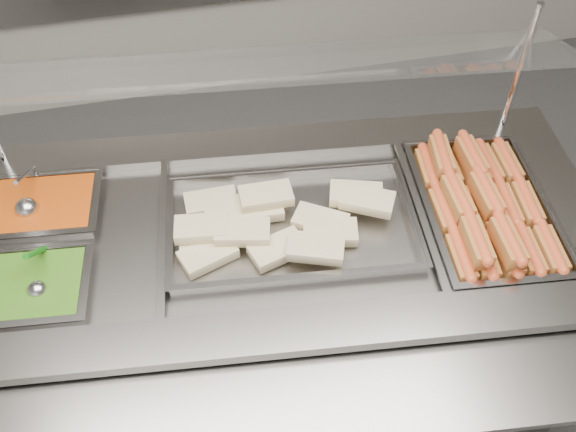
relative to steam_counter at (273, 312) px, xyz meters
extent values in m
cube|color=gray|center=(0.00, 0.00, -0.01)|extent=(2.04, 1.03, 0.95)
cube|color=gray|center=(-0.04, -0.38, 0.48)|extent=(2.05, 0.37, 0.03)
cube|color=gray|center=(0.04, 0.38, 0.48)|extent=(2.05, 0.37, 0.03)
cube|color=gray|center=(0.95, -0.11, 0.48)|extent=(0.21, 0.63, 0.03)
cube|color=black|center=(0.00, 0.00, 0.35)|extent=(1.82, 0.81, 0.02)
cube|color=gray|center=(0.47, -0.05, 0.49)|extent=(0.09, 0.62, 0.01)
cube|color=gray|center=(-0.32, 0.04, 0.49)|extent=(0.09, 0.62, 0.01)
cube|color=gray|center=(-0.06, -0.56, 0.44)|extent=(1.98, 0.49, 0.02)
cylinder|color=silver|center=(0.88, 0.26, 0.73)|extent=(0.03, 0.03, 0.48)
cube|color=silver|center=(0.02, 0.22, 0.91)|extent=(1.82, 0.52, 0.09)
cube|color=#C23E0A|center=(-0.68, 0.24, 0.45)|extent=(0.33, 0.27, 0.10)
cube|color=#1F550D|center=(-0.72, -0.08, 0.45)|extent=(0.33, 0.27, 0.10)
cube|color=brown|center=(0.52, -0.25, 0.47)|extent=(0.08, 0.17, 0.06)
cylinder|color=#DA4427|center=(0.52, -0.25, 0.50)|extent=(0.05, 0.18, 0.03)
cube|color=brown|center=(0.54, -0.06, 0.47)|extent=(0.07, 0.17, 0.06)
cylinder|color=#DA4427|center=(0.54, -0.06, 0.50)|extent=(0.05, 0.18, 0.03)
cube|color=brown|center=(0.56, 0.13, 0.47)|extent=(0.08, 0.17, 0.06)
cylinder|color=#DA4427|center=(0.56, 0.13, 0.50)|extent=(0.06, 0.18, 0.03)
cube|color=brown|center=(0.59, -0.26, 0.47)|extent=(0.08, 0.17, 0.06)
cylinder|color=#DA4427|center=(0.59, -0.26, 0.50)|extent=(0.06, 0.18, 0.03)
cube|color=brown|center=(0.61, -0.07, 0.47)|extent=(0.08, 0.17, 0.06)
cylinder|color=#DA4427|center=(0.61, -0.07, 0.50)|extent=(0.06, 0.18, 0.03)
cube|color=brown|center=(0.63, 0.12, 0.47)|extent=(0.07, 0.17, 0.06)
cylinder|color=#DA4427|center=(0.63, 0.12, 0.50)|extent=(0.05, 0.18, 0.03)
cube|color=brown|center=(0.66, -0.27, 0.47)|extent=(0.07, 0.17, 0.06)
cylinder|color=#DA4427|center=(0.66, -0.27, 0.50)|extent=(0.05, 0.18, 0.03)
cube|color=brown|center=(0.68, -0.08, 0.47)|extent=(0.08, 0.17, 0.06)
cylinder|color=#DA4427|center=(0.68, -0.08, 0.50)|extent=(0.05, 0.18, 0.03)
cube|color=brown|center=(0.70, 0.11, 0.47)|extent=(0.07, 0.17, 0.06)
cylinder|color=#DA4427|center=(0.70, 0.11, 0.50)|extent=(0.05, 0.18, 0.03)
cube|color=brown|center=(0.72, -0.27, 0.47)|extent=(0.08, 0.17, 0.06)
cylinder|color=#DA4427|center=(0.72, -0.27, 0.50)|extent=(0.06, 0.18, 0.03)
cube|color=brown|center=(0.74, -0.08, 0.47)|extent=(0.08, 0.17, 0.06)
cylinder|color=#DA4427|center=(0.74, -0.08, 0.50)|extent=(0.06, 0.18, 0.03)
cube|color=brown|center=(0.77, 0.11, 0.47)|extent=(0.07, 0.17, 0.06)
cylinder|color=#DA4427|center=(0.77, 0.11, 0.50)|extent=(0.05, 0.18, 0.03)
cube|color=brown|center=(0.79, -0.28, 0.47)|extent=(0.08, 0.17, 0.06)
cylinder|color=#DA4427|center=(0.79, -0.28, 0.50)|extent=(0.06, 0.18, 0.03)
cube|color=brown|center=(0.81, -0.09, 0.47)|extent=(0.08, 0.17, 0.06)
cylinder|color=#DA4427|center=(0.81, -0.09, 0.50)|extent=(0.06, 0.18, 0.03)
cube|color=brown|center=(0.83, 0.10, 0.47)|extent=(0.07, 0.17, 0.06)
cylinder|color=#DA4427|center=(0.83, 0.10, 0.50)|extent=(0.05, 0.18, 0.03)
cube|color=brown|center=(0.56, -0.24, 0.53)|extent=(0.08, 0.17, 0.06)
cylinder|color=#DA4427|center=(0.56, -0.24, 0.55)|extent=(0.05, 0.18, 0.03)
cube|color=brown|center=(0.58, -0.06, 0.53)|extent=(0.06, 0.17, 0.06)
cylinder|color=#DA4427|center=(0.58, -0.06, 0.55)|extent=(0.04, 0.18, 0.03)
cube|color=brown|center=(0.60, 0.13, 0.53)|extent=(0.09, 0.17, 0.06)
cylinder|color=#DA4427|center=(0.60, 0.13, 0.55)|extent=(0.07, 0.18, 0.03)
cube|color=brown|center=(0.65, -0.26, 0.53)|extent=(0.07, 0.17, 0.06)
cylinder|color=#DA4427|center=(0.65, -0.26, 0.55)|extent=(0.05, 0.18, 0.03)
cube|color=brown|center=(0.67, -0.07, 0.53)|extent=(0.07, 0.17, 0.06)
cylinder|color=#DA4427|center=(0.67, -0.07, 0.55)|extent=(0.04, 0.18, 0.03)
cube|color=brown|center=(0.69, 0.10, 0.53)|extent=(0.06, 0.17, 0.06)
cylinder|color=#DA4427|center=(0.69, 0.10, 0.55)|extent=(0.04, 0.18, 0.03)
cube|color=tan|center=(-0.20, -0.07, 0.48)|extent=(0.18, 0.14, 0.03)
cube|color=tan|center=(0.17, -0.07, 0.49)|extent=(0.18, 0.13, 0.03)
cube|color=tan|center=(0.00, -0.10, 0.49)|extent=(0.18, 0.14, 0.03)
cube|color=tan|center=(-0.16, 0.13, 0.49)|extent=(0.16, 0.09, 0.03)
cube|color=tan|center=(-0.20, -0.02, 0.48)|extent=(0.17, 0.11, 0.03)
cube|color=tan|center=(-0.03, 0.07, 0.49)|extent=(0.17, 0.10, 0.03)
cube|color=tan|center=(-0.11, 0.08, 0.49)|extent=(0.18, 0.12, 0.03)
cube|color=tan|center=(0.15, -0.02, 0.48)|extent=(0.19, 0.17, 0.03)
cube|color=tan|center=(0.01, 0.09, 0.52)|extent=(0.16, 0.09, 0.03)
cube|color=tan|center=(-0.09, -0.04, 0.51)|extent=(0.18, 0.13, 0.03)
cube|color=tan|center=(0.10, -0.15, 0.52)|extent=(0.19, 0.14, 0.03)
cube|color=tan|center=(-0.21, 0.00, 0.52)|extent=(0.17, 0.11, 0.03)
cube|color=tan|center=(0.28, 0.03, 0.52)|extent=(0.18, 0.14, 0.03)
cube|color=tan|center=(0.31, 0.00, 0.52)|extent=(0.19, 0.16, 0.03)
sphere|color=silver|center=(-0.73, 0.22, 0.49)|extent=(0.08, 0.08, 0.08)
cylinder|color=silver|center=(-0.72, 0.31, 0.56)|extent=(0.03, 0.18, 0.11)
sphere|color=silver|center=(-0.69, -0.10, 0.49)|extent=(0.06, 0.06, 0.06)
cylinder|color=#136F16|center=(-0.68, -0.02, 0.55)|extent=(0.03, 0.14, 0.13)
camera|label=1|loc=(-0.23, -1.28, 1.96)|focal=40.00mm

